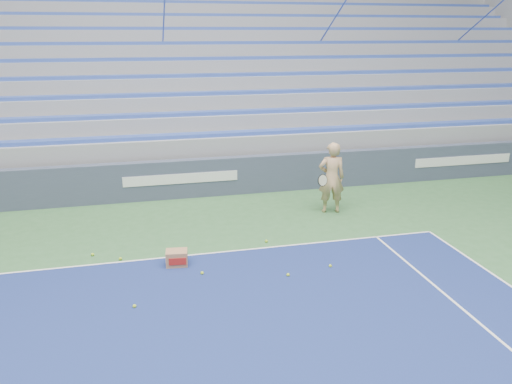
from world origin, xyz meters
TOP-DOWN VIEW (x-y plane):
  - sponsor_barrier at (0.00, 15.88)m, footprint 30.00×0.32m
  - bleachers at (0.00, 21.60)m, footprint 31.00×9.15m
  - tennis_player at (3.70, 13.75)m, footprint 0.98×0.90m
  - ball_box at (-0.50, 11.49)m, footprint 0.46×0.38m
  - tennis_ball_0 at (-1.35, 10.00)m, footprint 0.07×0.07m
  - tennis_ball_1 at (-1.62, 12.00)m, footprint 0.07×0.07m
  - tennis_ball_2 at (1.56, 10.50)m, footprint 0.07×0.07m
  - tennis_ball_3 at (-2.20, 12.35)m, footprint 0.07×0.07m
  - tennis_ball_4 at (2.51, 10.68)m, footprint 0.07×0.07m
  - tennis_ball_5 at (1.56, 12.19)m, footprint 0.07×0.07m
  - tennis_ball_6 at (-0.05, 10.96)m, footprint 0.07×0.07m

SIDE VIEW (x-z plane):
  - tennis_ball_0 at x=-1.35m, z-range 0.00..0.07m
  - tennis_ball_1 at x=-1.62m, z-range 0.00..0.07m
  - tennis_ball_2 at x=1.56m, z-range 0.00..0.07m
  - tennis_ball_3 at x=-2.20m, z-range 0.00..0.07m
  - tennis_ball_4 at x=2.51m, z-range 0.00..0.07m
  - tennis_ball_5 at x=1.56m, z-range 0.00..0.07m
  - tennis_ball_6 at x=-0.05m, z-range 0.00..0.07m
  - ball_box at x=-0.50m, z-range 0.00..0.32m
  - sponsor_barrier at x=0.00m, z-range 0.00..1.10m
  - tennis_player at x=3.70m, z-range 0.00..1.87m
  - bleachers at x=0.00m, z-range -1.29..6.01m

